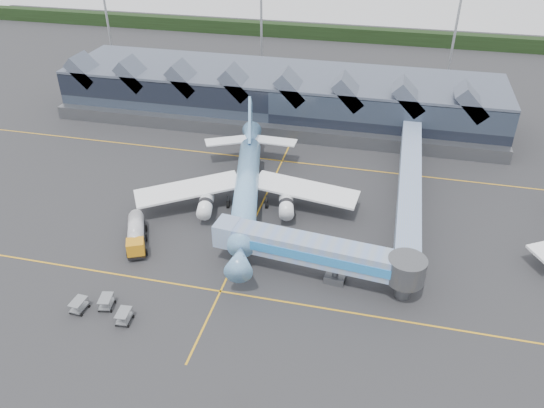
# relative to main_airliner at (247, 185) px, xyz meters

# --- Properties ---
(ground) EXTENTS (260.00, 260.00, 0.00)m
(ground) POSITION_rel_main_airliner_xyz_m (2.05, -11.83, -3.81)
(ground) COLOR #292A2C
(ground) RESTS_ON ground
(taxi_stripes) EXTENTS (120.00, 60.00, 0.01)m
(taxi_stripes) POSITION_rel_main_airliner_xyz_m (2.05, -1.83, -3.80)
(taxi_stripes) COLOR gold
(taxi_stripes) RESTS_ON ground
(tree_line_far) EXTENTS (260.00, 4.00, 4.00)m
(tree_line_far) POSITION_rel_main_airliner_xyz_m (2.05, 98.17, -1.81)
(tree_line_far) COLOR black
(tree_line_far) RESTS_ON ground
(terminal) EXTENTS (90.00, 22.25, 12.52)m
(terminal) POSITION_rel_main_airliner_xyz_m (-3.02, 35.52, 1.07)
(terminal) COLOR black
(terminal) RESTS_ON ground
(light_masts) EXTENTS (132.40, 42.56, 22.45)m
(light_masts) POSITION_rel_main_airliner_xyz_m (23.05, 50.97, 8.68)
(light_masts) COLOR #92969A
(light_masts) RESTS_ON ground
(main_airliner) EXTENTS (34.20, 39.96, 12.95)m
(main_airliner) POSITION_rel_main_airliner_xyz_m (0.00, 0.00, 0.00)
(main_airliner) COLOR #6184C4
(main_airliner) RESTS_ON ground
(jet_bridge) EXTENTS (27.25, 6.70, 5.86)m
(jet_bridge) POSITION_rel_main_airliner_xyz_m (14.56, -14.37, 0.17)
(jet_bridge) COLOR #7691C5
(jet_bridge) RESTS_ON ground
(fuel_truck) EXTENTS (5.76, 9.07, 3.13)m
(fuel_truck) POSITION_rel_main_airliner_xyz_m (-12.59, -12.77, -2.05)
(fuel_truck) COLOR black
(fuel_truck) RESTS_ON ground
(baggage_carts) EXTENTS (7.67, 4.12, 1.55)m
(baggage_carts) POSITION_rel_main_airliner_xyz_m (-10.30, -26.70, -2.94)
(baggage_carts) COLOR gray
(baggage_carts) RESTS_ON ground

